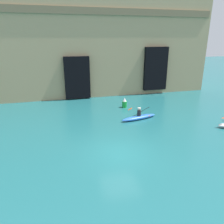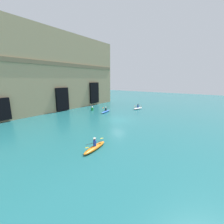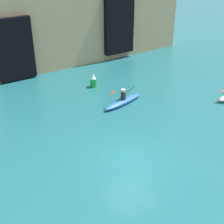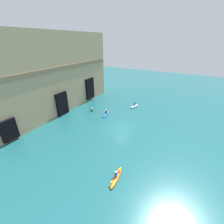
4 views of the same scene
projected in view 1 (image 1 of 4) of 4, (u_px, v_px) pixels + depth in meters
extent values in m
plane|color=#1E6066|center=(120.00, 153.00, 14.14)|extent=(120.00, 120.00, 0.00)
cube|color=tan|center=(67.00, 26.00, 26.56)|extent=(35.93, 6.13, 16.64)
cube|color=#79674A|center=(68.00, 10.00, 23.23)|extent=(35.21, 0.24, 0.76)
cube|color=black|center=(77.00, 78.00, 25.65)|extent=(2.95, 0.70, 4.89)
cube|color=black|center=(155.00, 69.00, 27.89)|extent=(3.06, 0.70, 5.39)
ellipsoid|color=#D84C19|center=(224.00, 118.00, 17.85)|extent=(0.48, 0.30, 0.11)
ellipsoid|color=blue|center=(139.00, 117.00, 19.88)|extent=(3.60, 1.38, 0.36)
cylinder|color=#232328|center=(139.00, 113.00, 19.74)|extent=(0.35, 0.35, 0.49)
sphere|color=beige|center=(139.00, 109.00, 19.62)|extent=(0.24, 0.24, 0.24)
cylinder|color=silver|center=(139.00, 108.00, 19.58)|extent=(0.29, 0.29, 0.06)
cylinder|color=black|center=(139.00, 113.00, 19.73)|extent=(1.99, 0.05, 0.99)
ellipsoid|color=#D84C19|center=(148.00, 116.00, 20.08)|extent=(0.42, 0.18, 0.24)
ellipsoid|color=#D84C19|center=(130.00, 109.00, 19.37)|extent=(0.42, 0.18, 0.24)
cylinder|color=green|center=(124.00, 104.00, 23.20)|extent=(0.50, 0.50, 0.66)
cone|color=white|center=(125.00, 100.00, 23.03)|extent=(0.42, 0.42, 0.38)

